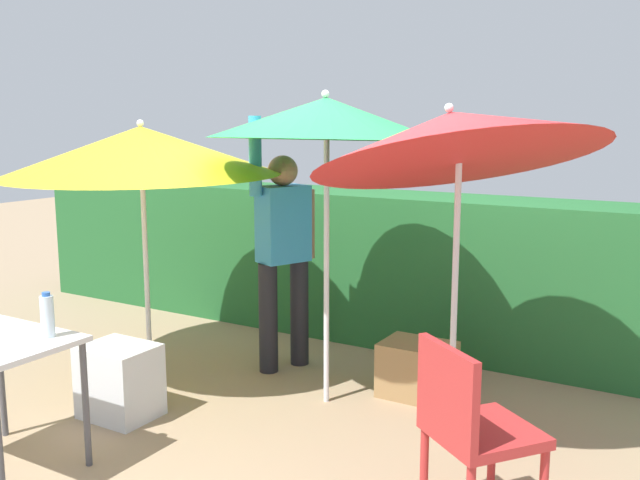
# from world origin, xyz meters

# --- Properties ---
(ground_plane) EXTENTS (24.00, 24.00, 0.00)m
(ground_plane) POSITION_xyz_m (0.00, 0.00, 0.00)
(ground_plane) COLOR #9E8466
(hedge_row) EXTENTS (8.00, 0.70, 1.25)m
(hedge_row) POSITION_xyz_m (0.00, 1.83, 0.62)
(hedge_row) COLOR #23602D
(hedge_row) RESTS_ON ground_plane
(umbrella_rainbow) EXTENTS (1.68, 1.62, 2.19)m
(umbrella_rainbow) POSITION_xyz_m (0.91, 0.20, 1.76)
(umbrella_rainbow) COLOR silver
(umbrella_rainbow) RESTS_ON ground_plane
(umbrella_orange) EXTENTS (1.50, 1.50, 2.04)m
(umbrella_orange) POSITION_xyz_m (0.01, 0.37, 1.86)
(umbrella_orange) COLOR silver
(umbrella_orange) RESTS_ON ground_plane
(umbrella_yellow) EXTENTS (1.93, 1.94, 1.85)m
(umbrella_yellow) POSITION_xyz_m (-1.32, 0.10, 1.64)
(umbrella_yellow) COLOR silver
(umbrella_yellow) RESTS_ON ground_plane
(person_vendor) EXTENTS (0.34, 0.54, 1.88)m
(person_vendor) POSITION_xyz_m (-0.59, 0.76, 0.93)
(person_vendor) COLOR black
(person_vendor) RESTS_ON ground_plane
(chair_plastic) EXTENTS (0.62, 0.62, 0.89)m
(chair_plastic) POSITION_xyz_m (1.32, -0.60, 0.51)
(chair_plastic) COLOR #B72D2D
(chair_plastic) RESTS_ON ground_plane
(cooler_box) EXTENTS (0.45, 0.36, 0.46)m
(cooler_box) POSITION_xyz_m (-0.99, -0.51, 0.23)
(cooler_box) COLOR silver
(cooler_box) RESTS_ON ground_plane
(crate_cardboard) EXTENTS (0.47, 0.36, 0.37)m
(crate_cardboard) POSITION_xyz_m (0.49, 0.76, 0.19)
(crate_cardboard) COLOR #9E7A4C
(crate_cardboard) RESTS_ON ground_plane
(bottle_water) EXTENTS (0.07, 0.07, 0.24)m
(bottle_water) POSITION_xyz_m (-0.79, -1.15, 0.84)
(bottle_water) COLOR silver
(bottle_water) RESTS_ON folding_table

